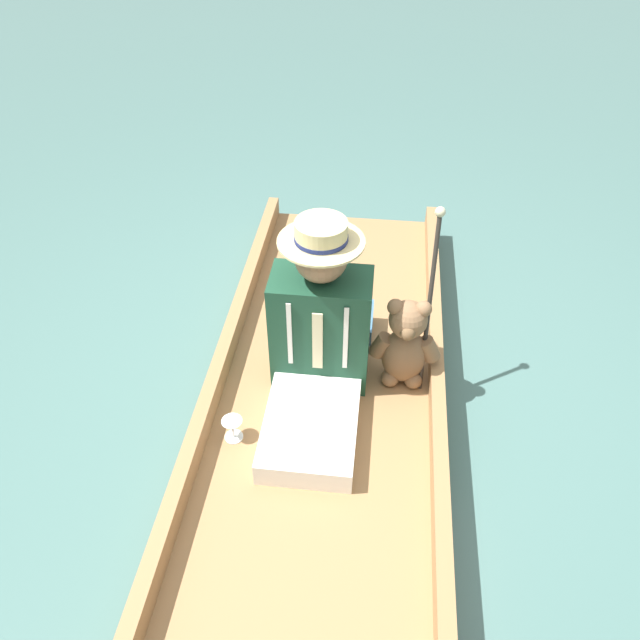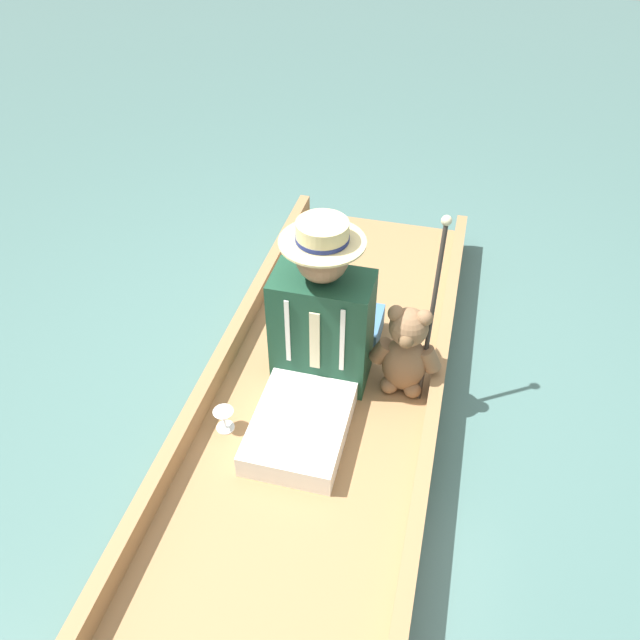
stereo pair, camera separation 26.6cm
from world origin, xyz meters
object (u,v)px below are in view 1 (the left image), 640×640
(teddy_bear, at_px, (405,345))
(wine_glass, at_px, (232,425))
(walking_cane, at_px, (431,288))
(seated_person, at_px, (319,339))

(teddy_bear, height_order, wine_glass, teddy_bear)
(wine_glass, height_order, walking_cane, walking_cane)
(teddy_bear, relative_size, wine_glass, 4.33)
(wine_glass, relative_size, walking_cane, 0.13)
(wine_glass, bearing_deg, walking_cane, -147.30)
(seated_person, height_order, teddy_bear, seated_person)
(seated_person, height_order, wine_glass, seated_person)
(seated_person, distance_m, wine_glass, 0.51)
(walking_cane, bearing_deg, seated_person, 20.49)
(wine_glass, xyz_separation_m, walking_cane, (-0.78, -0.50, 0.41))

